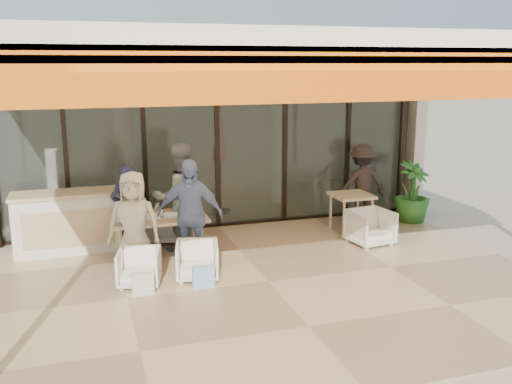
# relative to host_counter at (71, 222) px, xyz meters

# --- Properties ---
(ground) EXTENTS (70.00, 70.00, 0.00)m
(ground) POSITION_rel_host_counter_xyz_m (2.68, -2.30, -0.53)
(ground) COLOR #C6B293
(ground) RESTS_ON ground
(terrace_floor) EXTENTS (8.00, 6.00, 0.01)m
(terrace_floor) POSITION_rel_host_counter_xyz_m (2.68, -2.30, -0.53)
(terrace_floor) COLOR tan
(terrace_floor) RESTS_ON ground
(terrace_structure) EXTENTS (8.00, 6.00, 3.40)m
(terrace_structure) POSITION_rel_host_counter_xyz_m (2.68, -2.56, 2.72)
(terrace_structure) COLOR silver
(terrace_structure) RESTS_ON ground
(glass_storefront) EXTENTS (8.08, 0.10, 3.20)m
(glass_storefront) POSITION_rel_host_counter_xyz_m (2.68, 0.70, 1.07)
(glass_storefront) COLOR #9EADA3
(glass_storefront) RESTS_ON ground
(interior_block) EXTENTS (9.05, 3.62, 3.52)m
(interior_block) POSITION_rel_host_counter_xyz_m (2.69, 3.02, 1.70)
(interior_block) COLOR silver
(interior_block) RESTS_ON ground
(host_counter) EXTENTS (1.85, 0.65, 1.04)m
(host_counter) POSITION_rel_host_counter_xyz_m (0.00, 0.00, 0.00)
(host_counter) COLOR silver
(host_counter) RESTS_ON ground
(dining_table) EXTENTS (1.50, 0.90, 0.93)m
(dining_table) POSITION_rel_host_counter_xyz_m (1.32, -0.87, 0.15)
(dining_table) COLOR #D5BE82
(dining_table) RESTS_ON ground
(chair_far_left) EXTENTS (0.84, 0.82, 0.68)m
(chair_far_left) POSITION_rel_host_counter_xyz_m (0.91, 0.08, -0.19)
(chair_far_left) COLOR white
(chair_far_left) RESTS_ON ground
(chair_far_right) EXTENTS (0.84, 0.80, 0.72)m
(chair_far_right) POSITION_rel_host_counter_xyz_m (1.75, 0.08, -0.17)
(chair_far_right) COLOR white
(chair_far_right) RESTS_ON ground
(chair_near_left) EXTENTS (0.69, 0.66, 0.60)m
(chair_near_left) POSITION_rel_host_counter_xyz_m (0.91, -1.82, -0.23)
(chair_near_left) COLOR white
(chair_near_left) RESTS_ON ground
(chair_near_right) EXTENTS (0.71, 0.68, 0.62)m
(chair_near_right) POSITION_rel_host_counter_xyz_m (1.75, -1.82, -0.22)
(chair_near_right) COLOR white
(chair_near_right) RESTS_ON ground
(diner_navy) EXTENTS (0.56, 0.38, 1.52)m
(diner_navy) POSITION_rel_host_counter_xyz_m (0.91, -0.42, 0.23)
(diner_navy) COLOR #1B203C
(diner_navy) RESTS_ON ground
(diner_grey) EXTENTS (1.02, 0.86, 1.84)m
(diner_grey) POSITION_rel_host_counter_xyz_m (1.75, -0.42, 0.39)
(diner_grey) COLOR slate
(diner_grey) RESTS_ON ground
(diner_cream) EXTENTS (0.89, 0.71, 1.57)m
(diner_cream) POSITION_rel_host_counter_xyz_m (0.91, -1.32, 0.25)
(diner_cream) COLOR beige
(diner_cream) RESTS_ON ground
(diner_periwinkle) EXTENTS (1.08, 0.72, 1.71)m
(diner_periwinkle) POSITION_rel_host_counter_xyz_m (1.75, -1.32, 0.32)
(diner_periwinkle) COLOR #748EC1
(diner_periwinkle) RESTS_ON ground
(tote_bag_cream) EXTENTS (0.30, 0.10, 0.34)m
(tote_bag_cream) POSITION_rel_host_counter_xyz_m (0.91, -2.22, -0.36)
(tote_bag_cream) COLOR silver
(tote_bag_cream) RESTS_ON ground
(tote_bag_blue) EXTENTS (0.30, 0.10, 0.34)m
(tote_bag_blue) POSITION_rel_host_counter_xyz_m (1.75, -2.22, -0.36)
(tote_bag_blue) COLOR #99BFD8
(tote_bag_blue) RESTS_ON ground
(side_table) EXTENTS (0.70, 0.70, 0.74)m
(side_table) POSITION_rel_host_counter_xyz_m (4.95, -0.40, 0.11)
(side_table) COLOR #D5BE82
(side_table) RESTS_ON ground
(side_chair) EXTENTS (0.76, 0.72, 0.69)m
(side_chair) POSITION_rel_host_counter_xyz_m (4.95, -1.15, -0.19)
(side_chair) COLOR white
(side_chair) RESTS_ON ground
(standing_woman) EXTENTS (1.01, 0.58, 1.57)m
(standing_woman) POSITION_rel_host_counter_xyz_m (5.47, 0.19, 0.25)
(standing_woman) COLOR black
(standing_woman) RESTS_ON ground
(potted_palm) EXTENTS (0.90, 0.90, 1.22)m
(potted_palm) POSITION_rel_host_counter_xyz_m (6.44, -0.10, 0.08)
(potted_palm) COLOR #1E5919
(potted_palm) RESTS_ON ground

